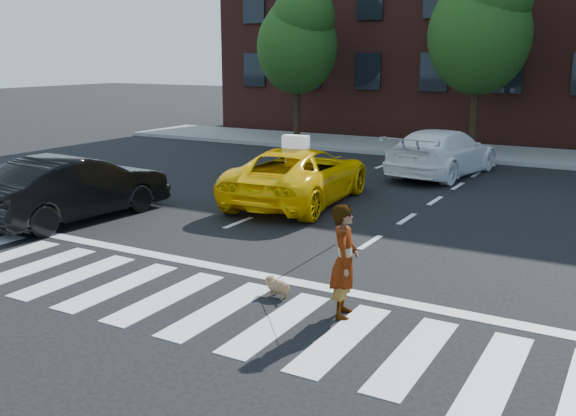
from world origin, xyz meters
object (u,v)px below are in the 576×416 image
Objects in this scene: tree_left at (298,37)px; woman at (344,261)px; dog at (277,286)px; taxi at (299,175)px; tree_mid at (481,22)px; black_sedan at (75,188)px; white_suv at (443,152)px.

tree_left is 19.26m from woman.
tree_left is 18.66m from dog.
woman is at bearing -59.31° from tree_left.
tree_left reaches higher than taxi.
tree_mid is 4.29× the size of woman.
woman reaches higher than black_sedan.
tree_mid is 15.76m from black_sedan.
tree_left is 14.78m from black_sedan.
woman is (2.01, -11.77, 0.10)m from white_suv.
white_suv is 3.03× the size of woman.
dog is at bearing -86.69° from tree_mid.
black_sedan is (-5.53, -14.18, -4.11)m from tree_mid.
tree_mid is 1.41× the size of white_suv.
tree_mid is at bearing -80.31° from white_suv.
taxi is at bearing -126.67° from black_sedan.
black_sedan is at bearing 56.90° from woman.
tree_left is at bearing 12.80° from woman.
tree_mid reaches higher than white_suv.
black_sedan is at bearing -111.32° from tree_mid.
woman is at bearing 5.62° from dog.
white_suv is (2.08, 5.57, 0.02)m from taxi.
woman is at bearing 107.51° from white_suv.
tree_left is 12.34× the size of dog.
tree_mid is 1.57× the size of black_sedan.
black_sedan is 0.90× the size of white_suv.
taxi is 1.02× the size of white_suv.
taxi is at bearing 15.56° from woman.
taxi is at bearing 77.35° from white_suv.
taxi is (-1.93, -10.08, -4.14)m from tree_mid.
white_suv is at bearing 107.77° from dog.
tree_left is at bearing -77.50° from black_sedan.
taxi is 3.10× the size of woman.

